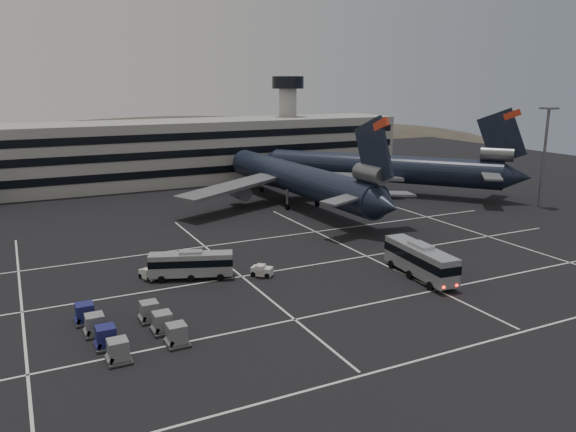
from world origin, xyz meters
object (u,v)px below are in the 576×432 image
object	(u,v)px
bus_near	(420,259)
trijet_main	(299,179)
bus_far	(191,264)
uld_cluster	(127,327)
tug_a	(149,274)

from	to	relation	value
bus_near	trijet_main	bearing A→B (deg)	88.41
bus_far	uld_cluster	distance (m)	15.93
uld_cluster	bus_near	bearing A→B (deg)	1.36
bus_far	uld_cluster	size ratio (longest dim) A/B	0.83
bus_near	tug_a	bearing A→B (deg)	160.09
tug_a	uld_cluster	bearing A→B (deg)	-131.48
trijet_main	bus_far	size ratio (longest dim) A/B	5.77
trijet_main	bus_near	world-z (taller)	trijet_main
bus_far	tug_a	world-z (taller)	bus_far
bus_near	tug_a	world-z (taller)	bus_near
tug_a	bus_far	bearing A→B (deg)	-46.33
bus_near	tug_a	size ratio (longest dim) A/B	4.52
trijet_main	bus_near	size ratio (longest dim) A/B	4.77
tug_a	uld_cluster	size ratio (longest dim) A/B	0.22
trijet_main	uld_cluster	xyz separation A→B (m)	(-39.43, -41.89, -4.30)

